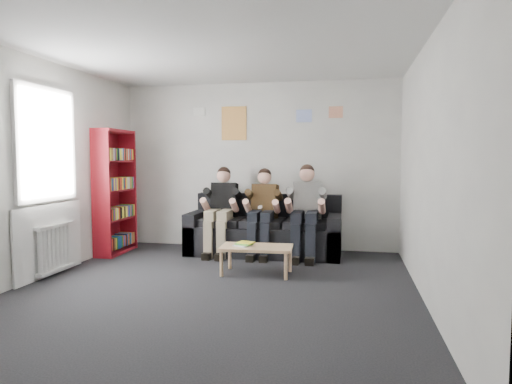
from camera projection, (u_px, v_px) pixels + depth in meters
room_shell at (213, 170)px, 5.04m from camera, size 5.00×5.00×5.00m
sofa at (265, 233)px, 7.08m from camera, size 2.33×0.95×0.90m
bookshelf at (115, 192)px, 7.06m from camera, size 0.29×0.86×1.92m
coffee_table at (256, 249)px, 5.80m from camera, size 0.90×0.50×0.36m
game_cases at (244, 244)px, 5.82m from camera, size 0.24×0.21×0.05m
person_left at (221, 210)px, 6.99m from camera, size 0.40×0.85×1.34m
person_middle at (262, 212)px, 6.86m from camera, size 0.39×0.83×1.32m
person_right at (306, 211)px, 6.72m from camera, size 0.42×0.90×1.39m
radiator at (55, 248)px, 5.74m from camera, size 0.10×0.64×0.60m
window at (48, 194)px, 5.70m from camera, size 0.05×1.30×2.36m
poster_large at (234, 123)px, 7.49m from camera, size 0.42×0.01×0.55m
poster_blue at (304, 116)px, 7.26m from camera, size 0.25×0.01×0.20m
poster_pink at (336, 112)px, 7.15m from camera, size 0.22×0.01×0.18m
poster_sign at (199, 112)px, 7.60m from camera, size 0.20×0.01×0.14m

